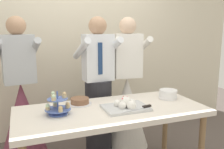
# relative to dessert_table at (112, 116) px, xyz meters

# --- Properties ---
(rear_wall) EXTENTS (5.20, 0.10, 2.90)m
(rear_wall) POSITION_rel_dessert_table_xyz_m (0.00, 1.37, 0.75)
(rear_wall) COLOR beige
(rear_wall) RESTS_ON ground_plane
(dessert_table) EXTENTS (1.80, 0.80, 0.78)m
(dessert_table) POSITION_rel_dessert_table_xyz_m (0.00, 0.00, 0.00)
(dessert_table) COLOR silver
(dessert_table) RESTS_ON ground_plane
(cupcake_stand) EXTENTS (0.23, 0.23, 0.21)m
(cupcake_stand) POSITION_rel_dessert_table_xyz_m (-0.50, 0.03, 0.15)
(cupcake_stand) COLOR #4C66B2
(cupcake_stand) RESTS_ON dessert_table
(main_cake_tray) EXTENTS (0.43, 0.31, 0.12)m
(main_cake_tray) POSITION_rel_dessert_table_xyz_m (0.12, -0.06, 0.11)
(main_cake_tray) COLOR silver
(main_cake_tray) RESTS_ON dessert_table
(plate_stack) EXTENTS (0.20, 0.20, 0.10)m
(plate_stack) POSITION_rel_dessert_table_xyz_m (0.69, 0.09, 0.12)
(plate_stack) COLOR white
(plate_stack) RESTS_ON dessert_table
(round_cake) EXTENTS (0.24, 0.24, 0.06)m
(round_cake) POSITION_rel_dessert_table_xyz_m (-0.25, 0.24, 0.10)
(round_cake) COLOR white
(round_cake) RESTS_ON dessert_table
(person_groom) EXTENTS (0.49, 0.51, 1.66)m
(person_groom) POSITION_rel_dessert_table_xyz_m (0.06, 0.62, 0.05)
(person_groom) COLOR #232328
(person_groom) RESTS_ON ground_plane
(person_bride) EXTENTS (0.56, 0.56, 1.66)m
(person_bride) POSITION_rel_dessert_table_xyz_m (0.46, 0.67, -0.12)
(person_bride) COLOR white
(person_bride) RESTS_ON ground_plane
(person_guest) EXTENTS (0.56, 0.56, 1.66)m
(person_guest) POSITION_rel_dessert_table_xyz_m (-0.80, 0.80, -0.12)
(person_guest) COLOR brown
(person_guest) RESTS_ON ground_plane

